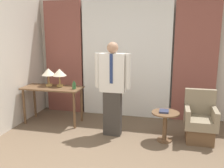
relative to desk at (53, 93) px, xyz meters
name	(u,v)px	position (x,y,z in m)	size (l,w,h in m)	color
wall_back	(127,56)	(1.40, 0.92, 0.70)	(10.00, 0.06, 2.70)	beige
curtain_sheer_center	(126,60)	(1.40, 0.79, 0.64)	(1.97, 0.06, 2.58)	white
curtain_drape_left	(64,58)	(-0.07, 0.79, 0.64)	(0.89, 0.06, 2.58)	brown
curtain_drape_right	(195,62)	(2.87, 0.79, 0.64)	(0.89, 0.06, 2.58)	brown
desk	(53,93)	(0.00, 0.00, 0.00)	(1.23, 0.54, 0.77)	brown
table_lamp_left	(48,73)	(-0.12, 0.11, 0.40)	(0.29, 0.29, 0.37)	tan
table_lamp_right	(59,73)	(0.12, 0.11, 0.40)	(0.29, 0.29, 0.37)	tan
bottle_near_edge	(74,86)	(0.51, -0.05, 0.19)	(0.08, 0.08, 0.16)	#336638
person	(113,86)	(1.36, -0.32, 0.29)	(0.65, 0.21, 1.73)	#38332D
armchair	(200,122)	(2.93, -0.21, -0.31)	(0.54, 0.57, 0.89)	brown
side_table	(165,121)	(2.33, -0.39, -0.29)	(0.48, 0.48, 0.54)	brown
book	(164,111)	(2.30, -0.38, -0.10)	(0.16, 0.20, 0.03)	#2D334C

